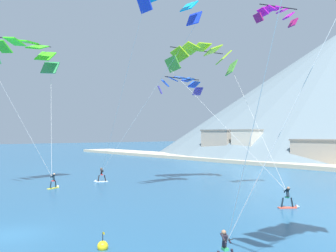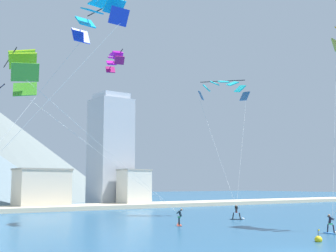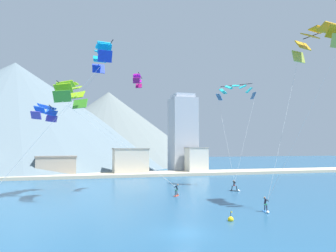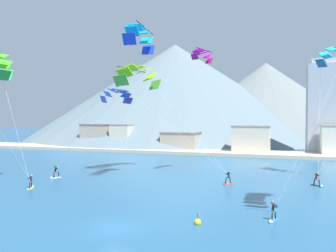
{
  "view_description": "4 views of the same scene",
  "coord_description": "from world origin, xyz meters",
  "views": [
    {
      "loc": [
        22.71,
        -6.73,
        5.9
      ],
      "look_at": [
        -0.65,
        12.39,
        6.52
      ],
      "focal_mm": 40.0,
      "sensor_mm": 36.0,
      "label": 1
    },
    {
      "loc": [
        -23.84,
        -18.87,
        4.19
      ],
      "look_at": [
        -1.43,
        11.69,
        8.92
      ],
      "focal_mm": 50.0,
      "sensor_mm": 36.0,
      "label": 2
    },
    {
      "loc": [
        -8.87,
        -25.75,
        6.98
      ],
      "look_at": [
        3.95,
        17.8,
        9.95
      ],
      "focal_mm": 35.0,
      "sensor_mm": 36.0,
      "label": 3
    },
    {
      "loc": [
        11.89,
        -22.32,
        8.42
      ],
      "look_at": [
        0.2,
        11.79,
        7.57
      ],
      "focal_mm": 35.0,
      "sensor_mm": 36.0,
      "label": 4
    }
  ],
  "objects": [
    {
      "name": "parafoil_kite_mid_center",
      "position": [
        19.91,
        27.82,
        17.35
      ],
      "size": [
        6.82,
        8.54,
        17.23
      ],
      "color": "#325F92"
    },
    {
      "name": "parafoil_kite_near_trail",
      "position": [
        -9.16,
        24.63,
        15.21
      ],
      "size": [
        17.07,
        9.61,
        15.24
      ],
      "color": "green"
    },
    {
      "name": "kitesurfer_mid_center",
      "position": [
        16.39,
        21.84,
        0.57
      ],
      "size": [
        1.45,
        1.57,
        1.82
      ],
      "color": "black",
      "rests_on": "ground"
    },
    {
      "name": "kitesurfer_near_lead",
      "position": [
        11.39,
        5.52,
        0.48
      ],
      "size": [
        0.91,
        1.78,
        1.71
      ],
      "color": "#337FDB",
      "rests_on": "ground"
    },
    {
      "name": "parafoil_kite_distant_high_outer",
      "position": [
        1.0,
        24.89,
        17.84
      ],
      "size": [
        2.35,
        4.91,
        1.71
      ],
      "color": "#A91763"
    },
    {
      "name": "shore_building_promenade_mid",
      "position": [
        22.97,
        55.67,
        3.51
      ],
      "size": [
        5.52,
        4.21,
        7.0
      ],
      "color": "silver",
      "rests_on": "ground"
    },
    {
      "name": "race_marker_buoy",
      "position": [
        5.76,
        2.84,
        0.16
      ],
      "size": [
        0.56,
        0.56,
        1.02
      ],
      "color": "yellow",
      "rests_on": "ground"
    },
    {
      "name": "kitesurfer_near_trail",
      "position": [
        5.81,
        19.6,
        0.56
      ],
      "size": [
        1.31,
        1.66,
        1.81
      ],
      "color": "#E54C33",
      "rests_on": "ground"
    },
    {
      "name": "parafoil_kite_far_left",
      "position": [
        -5.37,
        16.61,
        18.97
      ],
      "size": [
        13.62,
        7.31,
        18.75
      ],
      "color": "#1A34C7"
    },
    {
      "name": "shore_building_quay_east",
      "position": [
        5.47,
        56.53,
        3.4
      ],
      "size": [
        8.88,
        5.3,
        6.77
      ],
      "color": "beige",
      "rests_on": "ground"
    },
    {
      "name": "shoreline_strip",
      "position": [
        0.0,
        54.6,
        0.35
      ],
      "size": [
        180.0,
        10.0,
        0.7
      ],
      "primitive_type": "cube",
      "color": "beige",
      "rests_on": "ground"
    },
    {
      "name": "highrise_tower",
      "position": [
        21.39,
        62.01,
        10.84
      ],
      "size": [
        7.0,
        7.0,
        22.1
      ],
      "color": "#A8ADB7",
      "rests_on": "ground"
    }
  ]
}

